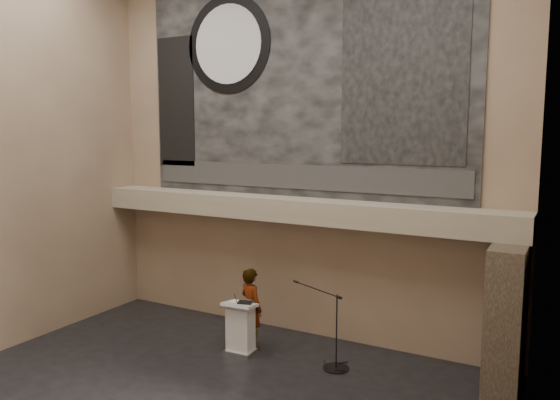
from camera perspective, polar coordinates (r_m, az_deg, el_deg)
The scene contains 17 objects.
wall_back at distance 12.39m, azimuth 1.80°, elevation 5.24°, with size 10.00×0.02×8.50m, color #846A53.
wall_right at distance 7.06m, azimuth 23.63°, elevation 3.02°, with size 0.02×8.00×8.50m, color #846A53.
soffit at distance 12.16m, azimuth 0.91°, elevation -0.96°, with size 10.00×0.80×0.50m, color #9E937A.
sprinkler_left at distance 12.98m, azimuth -5.45°, elevation -1.71°, with size 0.04×0.04×0.06m, color #B2893D.
sprinkler_right at distance 11.40m, azimuth 9.26°, elevation -3.04°, with size 0.04×0.04×0.06m, color #B2893D.
banner at distance 12.39m, azimuth 1.76°, elevation 11.95°, with size 8.00×0.05×5.00m, color black.
banner_text_strip at distance 12.37m, azimuth 1.64°, elevation 2.45°, with size 7.76×0.02×0.55m, color #2E2E2E.
banner_clock_rim at distance 13.39m, azimuth -5.44°, elevation 15.88°, with size 2.30×2.30×0.02m, color black.
banner_clock_face at distance 13.37m, azimuth -5.50°, elevation 15.89°, with size 1.84×1.84×0.02m, color silver.
banner_building_print at distance 11.47m, azimuth 12.66°, elevation 12.65°, with size 2.60×0.02×3.60m, color black.
banner_brick_print at distance 14.22m, azimuth -10.79°, elevation 10.02°, with size 1.10×0.02×3.20m, color black.
stone_pier at distance 10.76m, azimuth 22.56°, elevation -11.42°, with size 0.60×1.40×2.70m, color #3D3125.
lectern at distance 11.85m, azimuth -4.15°, elevation -13.20°, with size 0.70×0.52×1.13m.
binder at distance 11.62m, azimuth -3.71°, elevation -10.66°, with size 0.28×0.23×0.04m, color black.
papers at distance 11.74m, azimuth -4.79°, elevation -10.56°, with size 0.23×0.32×0.01m, color white.
speaker_person at distance 12.00m, azimuth -3.04°, elevation -11.24°, with size 0.64×0.42×1.77m, color beige.
mic_stand at distance 11.32m, azimuth 5.70°, elevation -15.94°, with size 1.51×0.85×1.52m.
Camera 1 is at (5.65, -7.02, 4.71)m, focal length 35.00 mm.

